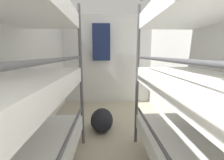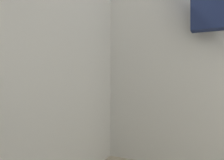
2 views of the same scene
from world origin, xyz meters
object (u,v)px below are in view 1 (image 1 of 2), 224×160
bunk_stack_right_near (212,88)px  duffel_bag (102,120)px  hanging_coat (101,42)px  bunk_stack_left_near (8,91)px

bunk_stack_right_near → duffel_bag: (-0.89, 1.33, -0.86)m
hanging_coat → bunk_stack_right_near: bearing=-71.6°
hanging_coat → bunk_stack_left_near: bearing=-102.5°
bunk_stack_right_near → duffel_bag: size_ratio=3.74×
bunk_stack_right_near → duffel_bag: bunk_stack_right_near is taller
bunk_stack_left_near → duffel_bag: 1.71m
bunk_stack_right_near → duffel_bag: 1.82m
duffel_bag → hanging_coat: size_ratio=0.59×
duffel_bag → bunk_stack_left_near: bearing=-115.8°
bunk_stack_left_near → hanging_coat: size_ratio=2.20×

